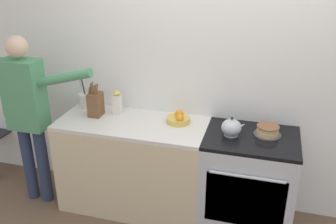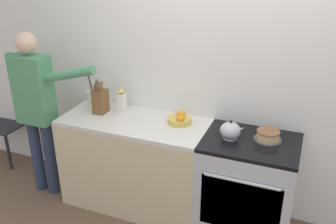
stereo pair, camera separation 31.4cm
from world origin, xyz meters
TOP-DOWN VIEW (x-y plane):
  - wall_back at (0.00, 0.62)m, footprint 8.00×0.04m
  - counter_cabinet at (-0.72, 0.30)m, footprint 1.33×0.60m
  - stove_range at (0.33, 0.30)m, footprint 0.77×0.63m
  - layer_cake at (0.45, 0.36)m, footprint 0.22×0.22m
  - tea_kettle at (0.16, 0.28)m, footprint 0.20×0.16m
  - knife_block at (-1.08, 0.35)m, footprint 0.11×0.14m
  - utensil_crock at (-1.27, 0.49)m, footprint 0.09×0.09m
  - fruit_bowl at (-0.31, 0.40)m, footprint 0.21×0.21m
  - milk_carton at (-0.91, 0.44)m, footprint 0.07×0.07m
  - person_baker at (-1.65, 0.14)m, footprint 0.93×0.20m
  - dining_chair at (-2.46, 0.55)m, footprint 0.40×0.40m

SIDE VIEW (x-z plane):
  - counter_cabinet at x=-0.72m, z-range 0.00..0.88m
  - stove_range at x=0.33m, z-range 0.00..0.88m
  - dining_chair at x=-2.46m, z-range 0.07..0.92m
  - fruit_bowl at x=-0.31m, z-range 0.87..0.98m
  - layer_cake at x=0.45m, z-range 0.88..0.97m
  - tea_kettle at x=0.16m, z-range 0.87..1.04m
  - utensil_crock at x=-1.27m, z-range 0.79..1.13m
  - person_baker at x=-1.65m, z-range 0.16..1.79m
  - milk_carton at x=-0.91m, z-range 0.88..1.11m
  - knife_block at x=-1.08m, z-range 0.84..1.16m
  - wall_back at x=0.00m, z-range 0.00..2.60m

